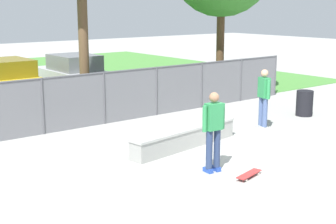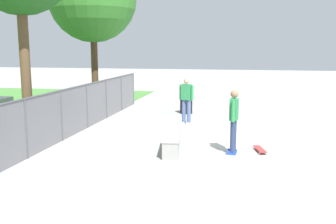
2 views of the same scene
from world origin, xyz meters
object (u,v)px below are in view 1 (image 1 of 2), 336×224
Objects in this scene: car_yellow at (7,80)px; skateboard at (249,174)px; concrete_ledge at (185,138)px; bystander at (264,96)px; trash_bin at (304,103)px; skateboarder at (213,128)px; car_silver at (74,74)px.

skateboard is at bearing -85.30° from car_yellow.
concrete_ledge is at bearing -81.50° from car_yellow.
bystander reaches higher than trash_bin.
bystander is at bearing -63.77° from car_yellow.
skateboarder is 0.43× the size of car_yellow.
skateboard is 0.45× the size of bystander.
bystander is (3.87, 1.92, 0.00)m from skateboarder.
car_yellow is 11.15m from trash_bin.
car_silver is at bearing 78.31° from skateboarder.
skateboarder is 2.12× the size of trash_bin.
skateboard is 4.50m from bystander.
bystander is at bearing 37.48° from skateboard.
car_yellow is 4.91× the size of trash_bin.
concrete_ledge is at bearing 67.70° from skateboarder.
skateboard is 11.88m from car_silver.
skateboarder is at bearing -86.90° from car_yellow.
car_yellow is at bearing 179.52° from car_silver.
car_yellow is at bearing 128.94° from trash_bin.
car_silver reaches higher than skateboard.
skateboarder is 10.99m from car_yellow.
bystander reaches higher than car_yellow.
trash_bin reaches higher than skateboard.
skateboarder is 4.32m from bystander.
concrete_ledge is 2.01× the size of bystander.
skateboarder and bystander have the same top height.
car_silver is at bearing 80.63° from concrete_ledge.
car_yellow is at bearing 93.10° from skateboarder.
skateboarder is 1.26m from skateboard.
car_yellow reaches higher than skateboard.
car_silver is 9.17m from bystander.
bystander is (1.60, -9.03, 0.17)m from car_silver.
car_silver is 2.31× the size of bystander.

